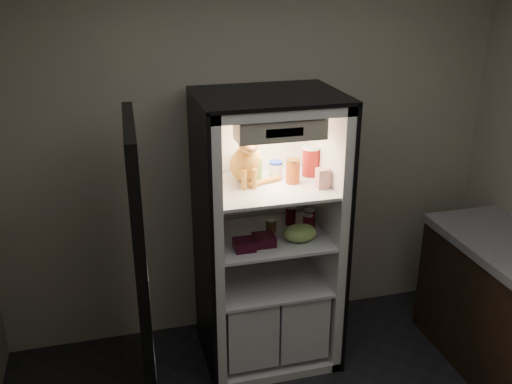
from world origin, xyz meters
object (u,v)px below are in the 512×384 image
at_px(cream_carton, 323,178).
at_px(soda_can_c, 308,223).
at_px(mayo_tub, 276,170).
at_px(berry_box_left, 244,245).
at_px(berry_box_right, 264,240).
at_px(pepper_jar, 311,161).
at_px(salsa_jar, 293,171).
at_px(soda_can_a, 291,215).
at_px(grape_bag, 300,233).
at_px(parmesan_shaker, 257,170).
at_px(soda_can_b, 310,219).
at_px(refrigerator, 266,251).
at_px(tabby_cat, 247,161).
at_px(condiment_jar, 271,226).

distance_m(cream_carton, soda_can_c, 0.37).
bearing_deg(mayo_tub, cream_carton, -45.31).
relative_size(soda_can_c, berry_box_left, 0.99).
distance_m(soda_can_c, berry_box_left, 0.48).
bearing_deg(berry_box_right, pepper_jar, 31.78).
xyz_separation_m(salsa_jar, berry_box_right, (-0.23, -0.13, -0.40)).
bearing_deg(soda_can_a, berry_box_right, -135.70).
xyz_separation_m(salsa_jar, soda_can_a, (0.03, 0.12, -0.37)).
xyz_separation_m(salsa_jar, grape_bag, (0.01, -0.14, -0.37)).
distance_m(parmesan_shaker, cream_carton, 0.42).
height_order(parmesan_shaker, cream_carton, parmesan_shaker).
distance_m(pepper_jar, berry_box_left, 0.72).
height_order(cream_carton, grape_bag, cream_carton).
bearing_deg(mayo_tub, soda_can_a, 7.77).
distance_m(cream_carton, soda_can_b, 0.38).
bearing_deg(soda_can_c, refrigerator, 162.18).
height_order(refrigerator, parmesan_shaker, refrigerator).
distance_m(grape_bag, berry_box_right, 0.24).
xyz_separation_m(tabby_cat, parmesan_shaker, (0.07, -0.01, -0.07)).
xyz_separation_m(cream_carton, berry_box_left, (-0.51, -0.03, -0.38)).
xyz_separation_m(condiment_jar, berry_box_left, (-0.23, -0.20, -0.02)).
bearing_deg(cream_carton, soda_can_a, 115.37).
xyz_separation_m(tabby_cat, grape_bag, (0.30, -0.21, -0.44)).
bearing_deg(soda_can_c, berry_box_right, -162.78).
distance_m(refrigerator, pepper_jar, 0.68).
relative_size(tabby_cat, condiment_jar, 4.26).
distance_m(tabby_cat, soda_can_b, 0.61).
bearing_deg(condiment_jar, soda_can_b, -2.07).
distance_m(soda_can_b, condiment_jar, 0.27).
relative_size(refrigerator, condiment_jar, 19.97).
distance_m(mayo_tub, berry_box_right, 0.47).
bearing_deg(mayo_tub, soda_can_c, -36.14).
distance_m(condiment_jar, berry_box_left, 0.30).
distance_m(parmesan_shaker, condiment_jar, 0.40).
relative_size(tabby_cat, parmesan_shaker, 2.38).
relative_size(condiment_jar, berry_box_left, 0.74).
distance_m(refrigerator, soda_can_c, 0.35).
height_order(mayo_tub, pepper_jar, pepper_jar).
xyz_separation_m(pepper_jar, condiment_jar, (-0.29, -0.07, -0.40)).
bearing_deg(soda_can_c, parmesan_shaker, 163.97).
distance_m(parmesan_shaker, grape_bag, 0.49).
height_order(tabby_cat, soda_can_b, tabby_cat).
relative_size(parmesan_shaker, berry_box_left, 1.33).
distance_m(soda_can_a, berry_box_right, 0.36).
distance_m(tabby_cat, condiment_jar, 0.48).
xyz_separation_m(parmesan_shaker, berry_box_right, (-0.01, -0.19, -0.40)).
height_order(refrigerator, salsa_jar, refrigerator).
xyz_separation_m(soda_can_b, berry_box_right, (-0.36, -0.16, -0.03)).
distance_m(pepper_jar, condiment_jar, 0.50).
bearing_deg(mayo_tub, grape_bag, -68.76).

